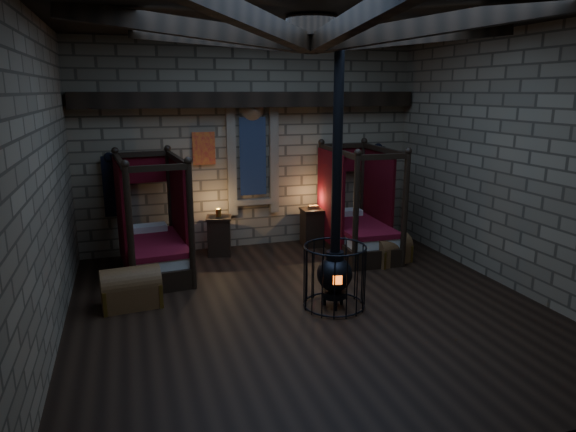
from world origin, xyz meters
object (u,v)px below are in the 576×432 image
object	(u,v)px
bed_right	(357,227)
stove	(335,269)
bed_left	(154,245)
trunk_left	(131,289)
trunk_right	(390,250)

from	to	relation	value
bed_right	stove	world-z (taller)	stove
bed_left	bed_right	bearing A→B (deg)	-4.70
bed_left	stove	size ratio (longest dim) A/B	0.52
trunk_left	trunk_right	bearing A→B (deg)	2.22
bed_right	trunk_right	distance (m)	0.91
trunk_left	stove	size ratio (longest dim) A/B	0.23
bed_left	trunk_left	size ratio (longest dim) A/B	2.29
bed_right	stove	bearing A→B (deg)	-119.78
bed_right	stove	xyz separation A→B (m)	(-1.49, -2.40, 0.07)
trunk_right	bed_right	bearing A→B (deg)	94.24
stove	trunk_left	bearing A→B (deg)	174.84
stove	trunk_right	bearing A→B (deg)	54.05
bed_left	trunk_right	bearing A→B (deg)	-15.28
trunk_left	trunk_right	size ratio (longest dim) A/B	1.04
bed_right	trunk_right	world-z (taller)	bed_right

